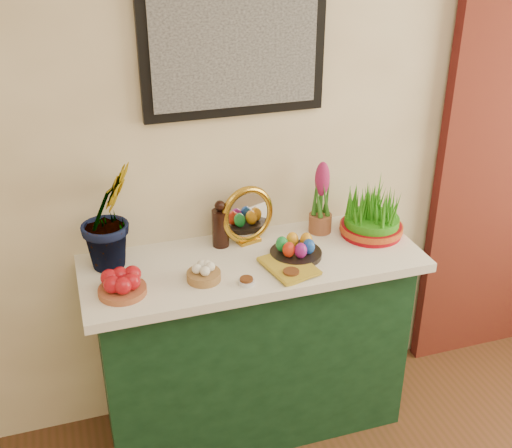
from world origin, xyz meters
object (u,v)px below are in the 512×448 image
(sideboard, at_px, (253,348))
(hyacinth_green, at_px, (107,200))
(mirror, at_px, (248,216))
(book, at_px, (270,271))
(wheatgrass_sabzeh, at_px, (372,214))

(sideboard, height_order, hyacinth_green, hyacinth_green)
(sideboard, bearing_deg, mirror, 80.17)
(hyacinth_green, bearing_deg, book, -58.63)
(sideboard, xyz_separation_m, hyacinth_green, (-0.55, 0.12, 0.75))
(sideboard, height_order, book, book)
(hyacinth_green, distance_m, mirror, 0.60)
(sideboard, relative_size, book, 5.75)
(hyacinth_green, xyz_separation_m, mirror, (0.57, 0.02, -0.16))
(hyacinth_green, relative_size, book, 2.53)
(wheatgrass_sabzeh, bearing_deg, hyacinth_green, 175.59)
(mirror, xyz_separation_m, wheatgrass_sabzeh, (0.53, -0.11, -0.02))
(sideboard, xyz_separation_m, wheatgrass_sabzeh, (0.56, 0.04, 0.56))
(hyacinth_green, relative_size, mirror, 2.23)
(book, bearing_deg, wheatgrass_sabzeh, 7.91)
(sideboard, distance_m, mirror, 0.60)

